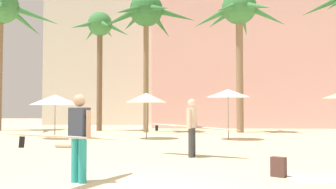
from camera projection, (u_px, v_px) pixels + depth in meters
name	position (u px, v px, depth m)	size (l,w,h in m)	color
hotel_pink	(283.00, 51.00, 33.97)	(23.26, 9.26, 13.65)	beige
hotel_tower_gray	(131.00, 9.00, 41.43)	(16.33, 9.17, 25.54)	beige
palm_tree_far_left	(146.00, 15.00, 24.63)	(6.55, 5.90, 9.18)	brown
palm_tree_left	(100.00, 33.00, 26.37)	(4.04, 4.45, 8.41)	brown
palm_tree_center	(239.00, 15.00, 24.31)	(6.10, 5.88, 9.28)	#896B4C
palm_tree_right	(1.00, 12.00, 26.71)	(7.80, 7.82, 10.14)	brown
cafe_umbrella_0	(228.00, 93.00, 18.27)	(2.16, 2.16, 2.46)	gray
cafe_umbrella_1	(146.00, 98.00, 18.77)	(2.06, 2.06, 2.31)	gray
cafe_umbrella_2	(55.00, 100.00, 19.06)	(2.53, 2.53, 2.23)	gray
beach_towel	(335.00, 178.00, 7.71)	(1.98, 0.98, 0.01)	white
backpack	(279.00, 167.00, 7.91)	(0.35, 0.34, 0.42)	#4F322D
person_mid_center	(192.00, 126.00, 11.45)	(2.99, 1.74, 1.76)	#3D3D42
person_near_left	(78.00, 135.00, 7.19)	(1.58, 2.93, 1.72)	teal
person_far_right	(71.00, 139.00, 14.12)	(0.94, 0.63, 0.89)	#D1A889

